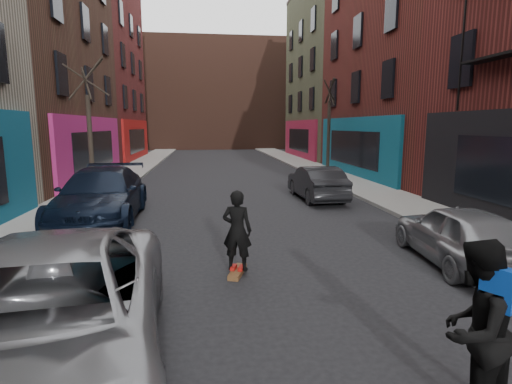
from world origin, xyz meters
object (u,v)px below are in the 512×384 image
object	(u,v)px
parked_left_end	(101,196)
parked_right_end	(316,183)
parked_left_far	(42,320)
skateboarder	(237,230)
tree_right_far	(329,117)
pedestrian	(474,330)
skateboard	(237,272)
tree_left_far	(89,117)
parked_right_far	(460,234)

from	to	relation	value
parked_left_end	parked_right_end	xyz separation A→B (m)	(7.80, 2.95, -0.15)
parked_left_far	parked_right_end	bearing A→B (deg)	53.69
skateboarder	tree_right_far	bearing A→B (deg)	-95.14
tree_right_far	parked_right_end	distance (m)	9.13
tree_right_far	pedestrian	bearing A→B (deg)	-103.22
parked_right_end	skateboard	world-z (taller)	parked_right_end
tree_left_far	parked_right_end	distance (m)	10.01
tree_right_far	parked_left_end	bearing A→B (deg)	-134.23
parked_left_far	parked_left_end	size ratio (longest dim) A/B	1.02
tree_right_far	parked_right_far	xyz separation A→B (m)	(-2.03, -16.17, -2.85)
skateboarder	pedestrian	bearing A→B (deg)	133.72
parked_right_end	parked_left_end	bearing A→B (deg)	18.98
tree_right_far	parked_left_far	world-z (taller)	tree_right_far
parked_left_far	parked_left_end	world-z (taller)	parked_left_end
parked_right_end	skateboarder	world-z (taller)	skateboarder
parked_right_end	skateboarder	size ratio (longest dim) A/B	2.54
parked_left_far	parked_right_far	world-z (taller)	parked_left_far
parked_right_far	pedestrian	xyz separation A→B (m)	(-2.78, -4.32, 0.29)
parked_right_end	pedestrian	distance (m)	12.48
parked_left_far	skateboarder	world-z (taller)	skateboarder
tree_left_far	pedestrian	world-z (taller)	tree_left_far
tree_right_far	parked_right_far	bearing A→B (deg)	-97.17
parked_left_far	parked_left_end	xyz separation A→B (m)	(-1.40, 8.33, 0.02)
parked_left_far	skateboard	xyz separation A→B (m)	(2.50, 3.26, -0.77)
skateboard	skateboarder	bearing A→B (deg)	0.00
parked_left_far	skateboarder	distance (m)	4.11
parked_left_far	parked_right_far	size ratio (longest dim) A/B	1.49
parked_right_far	skateboard	world-z (taller)	parked_right_far
parked_right_end	parked_right_far	bearing A→B (deg)	95.12
parked_right_far	skateboarder	size ratio (longest dim) A/B	2.40
tree_left_far	pedestrian	size ratio (longest dim) A/B	3.40
parked_right_far	pedestrian	distance (m)	5.14
skateboard	parked_right_far	bearing A→B (deg)	17.89
parked_left_end	skateboard	xyz separation A→B (m)	(3.90, -5.07, -0.79)
tree_left_far	parked_right_end	xyz separation A→B (m)	(9.40, -2.14, -2.69)
parked_left_end	parked_right_far	xyz separation A→B (m)	(8.77, -5.08, -0.16)
parked_right_end	parked_left_far	bearing A→B (deg)	58.70
pedestrian	tree_right_far	bearing A→B (deg)	-133.19
parked_right_end	tree_left_far	bearing A→B (deg)	-14.59
parked_left_end	pedestrian	bearing A→B (deg)	-59.36
parked_right_end	skateboarder	xyz separation A→B (m)	(-3.90, -8.02, 0.24)
parked_left_end	parked_right_end	size ratio (longest dim) A/B	1.38
parked_left_end	skateboard	size ratio (longest dim) A/B	7.24
tree_left_far	parked_left_far	xyz separation A→B (m)	(3.00, -13.43, -2.56)
skateboard	pedestrian	world-z (taller)	pedestrian
parked_left_end	tree_left_far	bearing A→B (deg)	105.57
parked_left_far	tree_right_far	bearing A→B (deg)	57.43
tree_left_far	pedestrian	bearing A→B (deg)	-62.37
tree_right_far	parked_right_end	bearing A→B (deg)	-110.22
tree_left_far	parked_right_far	xyz separation A→B (m)	(10.37, -10.17, -2.70)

